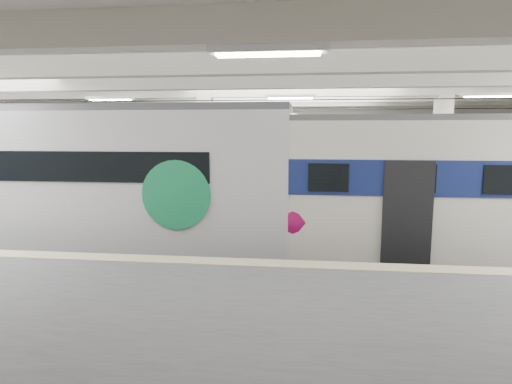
# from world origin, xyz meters

# --- Properties ---
(station_hall) EXTENTS (36.00, 24.00, 5.75)m
(station_hall) POSITION_xyz_m (0.00, -1.74, 3.24)
(station_hall) COLOR black
(station_hall) RESTS_ON ground
(modern_emu) EXTENTS (14.28, 2.95, 4.58)m
(modern_emu) POSITION_xyz_m (-5.09, -0.00, 2.25)
(modern_emu) COLOR silver
(modern_emu) RESTS_ON ground
(far_train) EXTENTS (13.29, 3.08, 4.25)m
(far_train) POSITION_xyz_m (-3.51, 5.50, 2.20)
(far_train) COLOR silver
(far_train) RESTS_ON ground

